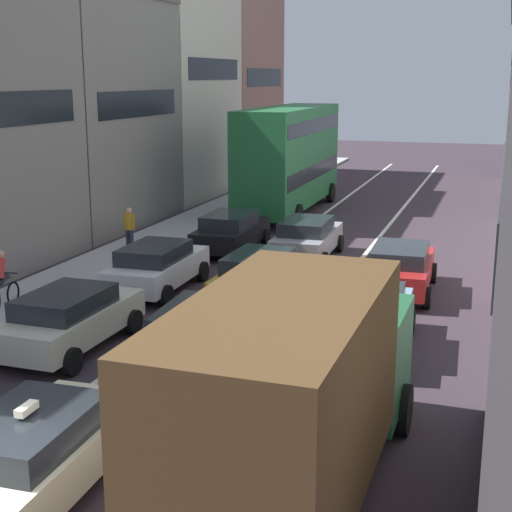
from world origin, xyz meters
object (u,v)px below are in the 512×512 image
object	(u,v)px
sedan_right_lane_behind_truck	(368,318)
removalist_box_truck	(297,387)
wagon_left_lane_second	(69,318)
wagon_right_lane_far	(400,268)
sedan_centre_lane_second	(202,334)
sedan_left_lane_third	(157,266)
cyclist_on_sidewalk	(1,281)
bus_mid_queue_primary	(290,154)
coupe_centre_lane_fourth	(307,238)
hatchback_centre_lane_third	(260,275)
pedestrian_mid_sidewalk	(129,226)
taxi_centre_lane_front	(36,453)
sedan_left_lane_fourth	(231,231)

from	to	relation	value
sedan_right_lane_behind_truck	removalist_box_truck	bearing A→B (deg)	179.13
wagon_left_lane_second	wagon_right_lane_far	xyz separation A→B (m)	(6.92, 7.46, 0.00)
sedan_centre_lane_second	removalist_box_truck	bearing A→B (deg)	-146.73
sedan_left_lane_third	cyclist_on_sidewalk	distance (m)	4.57
removalist_box_truck	sedan_centre_lane_second	bearing A→B (deg)	36.75
sedan_right_lane_behind_truck	bus_mid_queue_primary	distance (m)	18.96
sedan_centre_lane_second	wagon_right_lane_far	xyz separation A→B (m)	(3.44, 7.54, 0.00)
cyclist_on_sidewalk	sedan_left_lane_third	bearing A→B (deg)	-52.70
coupe_centre_lane_fourth	wagon_right_lane_far	bearing A→B (deg)	-133.02
wagon_left_lane_second	hatchback_centre_lane_third	size ratio (longest dim) A/B	1.00
pedestrian_mid_sidewalk	wagon_left_lane_second	bearing A→B (deg)	34.86
taxi_centre_lane_front	wagon_right_lane_far	size ratio (longest dim) A/B	1.00
sedan_left_lane_third	cyclist_on_sidewalk	bearing A→B (deg)	132.38
removalist_box_truck	wagon_right_lane_far	size ratio (longest dim) A/B	1.77
bus_mid_queue_primary	wagon_left_lane_second	bearing A→B (deg)	179.70
sedan_left_lane_fourth	wagon_left_lane_second	bearing A→B (deg)	178.61
sedan_centre_lane_second	wagon_left_lane_second	bearing A→B (deg)	85.80
removalist_box_truck	hatchback_centre_lane_third	xyz separation A→B (m)	(-3.87, 10.18, -1.18)
coupe_centre_lane_fourth	bus_mid_queue_primary	bearing A→B (deg)	18.28
wagon_right_lane_far	wagon_left_lane_second	bearing A→B (deg)	135.21
sedan_left_lane_fourth	cyclist_on_sidewalk	distance (m)	9.62
sedan_left_lane_third	sedan_left_lane_fourth	xyz separation A→B (m)	(0.32, 5.76, 0.00)
removalist_box_truck	taxi_centre_lane_front	bearing A→B (deg)	106.43
sedan_left_lane_third	sedan_right_lane_behind_truck	size ratio (longest dim) A/B	0.99
sedan_centre_lane_second	sedan_left_lane_fourth	distance (m)	11.67
sedan_centre_lane_second	pedestrian_mid_sidewalk	xyz separation A→B (m)	(-7.10, 10.12, 0.15)
removalist_box_truck	sedan_right_lane_behind_truck	distance (m)	7.28
wagon_left_lane_second	sedan_centre_lane_second	bearing A→B (deg)	-90.62
sedan_left_lane_third	pedestrian_mid_sidewalk	xyz separation A→B (m)	(-3.39, 4.71, 0.15)
sedan_left_lane_fourth	pedestrian_mid_sidewalk	xyz separation A→B (m)	(-3.71, -1.05, 0.15)
sedan_left_lane_third	wagon_right_lane_far	xyz separation A→B (m)	(7.14, 2.14, 0.00)
taxi_centre_lane_front	wagon_left_lane_second	distance (m)	6.78
cyclist_on_sidewalk	taxi_centre_lane_front	bearing A→B (deg)	-147.02
coupe_centre_lane_fourth	cyclist_on_sidewalk	world-z (taller)	cyclist_on_sidewalk
bus_mid_queue_primary	sedan_left_lane_fourth	bearing A→B (deg)	-179.38
sedan_left_lane_third	sedan_left_lane_fourth	size ratio (longest dim) A/B	1.00
removalist_box_truck	coupe_centre_lane_fourth	size ratio (longest dim) A/B	1.78
wagon_right_lane_far	sedan_left_lane_third	bearing A→B (deg)	104.68
bus_mid_queue_primary	cyclist_on_sidewalk	world-z (taller)	bus_mid_queue_primary
taxi_centre_lane_front	bus_mid_queue_primary	world-z (taller)	bus_mid_queue_primary
taxi_centre_lane_front	sedan_right_lane_behind_truck	xyz separation A→B (m)	(3.72, 8.28, -0.00)
wagon_right_lane_far	pedestrian_mid_sidewalk	distance (m)	10.85
wagon_left_lane_second	sedan_left_lane_fourth	size ratio (longest dim) A/B	1.00
taxi_centre_lane_front	bus_mid_queue_primary	bearing A→B (deg)	5.27
hatchback_centre_lane_third	sedan_right_lane_behind_truck	world-z (taller)	same
wagon_left_lane_second	sedan_left_lane_third	xyz separation A→B (m)	(-0.23, 5.33, 0.00)
sedan_right_lane_behind_truck	pedestrian_mid_sidewalk	world-z (taller)	pedestrian_mid_sidewalk
coupe_centre_lane_fourth	sedan_right_lane_behind_truck	xyz separation A→B (m)	(3.72, -8.56, 0.00)
removalist_box_truck	wagon_right_lane_far	world-z (taller)	removalist_box_truck
removalist_box_truck	hatchback_centre_lane_third	bearing A→B (deg)	21.40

